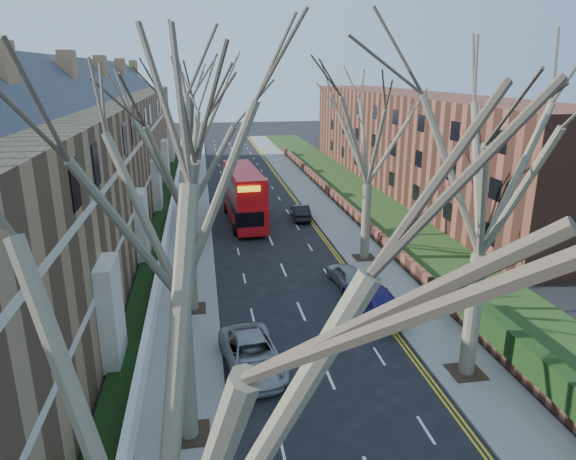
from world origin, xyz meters
name	(u,v)px	position (x,y,z in m)	size (l,w,h in m)	color
pavement_left	(192,204)	(-6.00, 39.00, 0.06)	(3.00, 102.00, 0.12)	slate
pavement_right	(315,199)	(6.00, 39.00, 0.06)	(3.00, 102.00, 0.12)	slate
terrace_left	(83,164)	(-13.65, 31.00, 5.53)	(9.70, 78.00, 13.60)	#8F6D49
flats_right	(412,141)	(17.46, 43.00, 4.98)	(13.97, 54.00, 10.00)	brown
front_wall_left	(169,223)	(-7.65, 31.00, 0.62)	(0.30, 78.00, 1.00)	white
grass_verge_right	(358,196)	(10.50, 39.00, 0.15)	(6.00, 102.00, 0.06)	#243D16
tree_left_near	(132,377)	(-5.70, -4.00, 8.93)	(9.80, 9.80, 13.73)	#665F49
tree_left_mid	(171,166)	(-5.70, 6.00, 9.56)	(10.50, 10.50, 14.71)	#665F49
tree_left_far	(182,136)	(-5.70, 16.00, 9.24)	(10.15, 10.15, 14.22)	#665F49
tree_left_dist	(187,111)	(-5.70, 28.00, 9.56)	(10.50, 10.50, 14.71)	#665F49
tree_right_mid	(492,147)	(5.70, 8.00, 9.56)	(10.50, 10.50, 14.71)	#665F49
tree_right_far	(371,121)	(5.70, 22.00, 9.24)	(10.15, 10.15, 14.22)	#665F49
double_decker_bus	(244,197)	(-1.55, 32.30, 2.16)	(3.11, 10.59, 4.40)	red
car_left_far	(252,354)	(-3.10, 9.96, 0.69)	(2.28, 4.95, 1.38)	#97979C
car_right_near	(373,299)	(3.70, 14.29, 0.74)	(2.07, 5.10, 1.48)	navy
car_right_mid	(347,274)	(3.37, 18.07, 0.64)	(1.50, 3.73, 1.27)	gray
car_right_far	(301,212)	(3.29, 32.36, 0.64)	(1.35, 3.88, 1.28)	black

